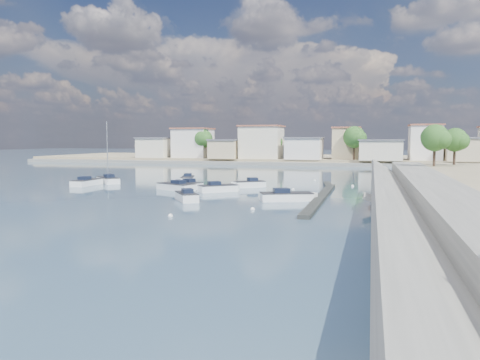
# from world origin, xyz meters

# --- Properties ---
(ground) EXTENTS (400.00, 400.00, 0.00)m
(ground) POSITION_xyz_m (0.00, 40.00, 0.00)
(ground) COLOR #2F4B5F
(ground) RESTS_ON ground
(seawall_walkway) EXTENTS (5.00, 90.00, 1.80)m
(seawall_walkway) POSITION_xyz_m (18.50, 13.00, 0.90)
(seawall_walkway) COLOR slate
(seawall_walkway) RESTS_ON ground
(breakwater) EXTENTS (2.00, 31.02, 0.35)m
(breakwater) POSITION_xyz_m (6.90, 12.69, 0.17)
(breakwater) COLOR black
(breakwater) RESTS_ON ground
(far_shore_land) EXTENTS (160.00, 40.00, 1.40)m
(far_shore_land) POSITION_xyz_m (0.00, 92.00, 0.70)
(far_shore_land) COLOR gray
(far_shore_land) RESTS_ON ground
(far_shore_quay) EXTENTS (160.00, 2.50, 0.80)m
(far_shore_quay) POSITION_xyz_m (0.00, 71.00, 0.40)
(far_shore_quay) COLOR slate
(far_shore_quay) RESTS_ON ground
(far_town) EXTENTS (113.01, 12.80, 8.35)m
(far_town) POSITION_xyz_m (10.71, 76.92, 4.93)
(far_town) COLOR beige
(far_town) RESTS_ON far_shore_land
(shore_trees) EXTENTS (74.56, 38.32, 7.92)m
(shore_trees) POSITION_xyz_m (8.34, 68.11, 6.22)
(shore_trees) COLOR #38281E
(shore_trees) RESTS_ON ground
(motorboat_a) EXTENTS (3.73, 4.34, 1.48)m
(motorboat_a) POSITION_xyz_m (-6.25, 5.26, 0.38)
(motorboat_a) COLOR white
(motorboat_a) RESTS_ON ground
(motorboat_b) EXTENTS (4.69, 4.29, 1.48)m
(motorboat_b) POSITION_xyz_m (-5.38, 13.73, 0.38)
(motorboat_b) COLOR white
(motorboat_b) RESTS_ON ground
(motorboat_c) EXTENTS (5.64, 3.97, 1.48)m
(motorboat_c) POSITION_xyz_m (-11.45, 14.15, 0.38)
(motorboat_c) COLOR white
(motorboat_c) RESTS_ON ground
(motorboat_d) EXTENTS (4.26, 3.71, 1.48)m
(motorboat_d) POSITION_xyz_m (-3.40, 19.41, 0.38)
(motorboat_d) COLOR white
(motorboat_d) RESTS_ON ground
(motorboat_e) EXTENTS (2.06, 5.49, 1.48)m
(motorboat_e) POSITION_xyz_m (-25.09, 16.22, 0.38)
(motorboat_e) COLOR white
(motorboat_e) RESTS_ON ground
(motorboat_f) EXTENTS (4.82, 3.66, 1.48)m
(motorboat_f) POSITION_xyz_m (-10.85, 16.34, 0.38)
(motorboat_f) COLOR white
(motorboat_f) RESTS_ON ground
(motorboat_g) EXTENTS (3.03, 5.17, 1.48)m
(motorboat_g) POSITION_xyz_m (-13.71, 24.00, 0.38)
(motorboat_g) COLOR white
(motorboat_g) RESTS_ON ground
(motorboat_h) EXTENTS (5.88, 3.94, 1.48)m
(motorboat_h) POSITION_xyz_m (3.98, 7.95, 0.38)
(motorboat_h) COLOR white
(motorboat_h) RESTS_ON ground
(sailboat) EXTENTS (5.33, 5.06, 9.00)m
(sailboat) POSITION_xyz_m (-24.60, 20.31, 0.42)
(sailboat) COLOR white
(sailboat) RESTS_ON ground
(mooring_buoys) EXTENTS (13.65, 36.13, 0.40)m
(mooring_buoys) POSITION_xyz_m (2.74, 13.16, 0.05)
(mooring_buoys) COLOR white
(mooring_buoys) RESTS_ON ground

